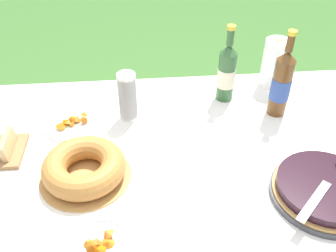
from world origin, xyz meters
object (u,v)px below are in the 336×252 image
bundt_cake (84,168)px  snack_plate_near (97,248)px  serving_knife (331,177)px  cider_bottle_green (227,73)px  cup_stack (128,97)px  paper_towel_roll (275,63)px  snack_plate_left (74,122)px  berry_tart (324,190)px  cider_bottle_amber (281,84)px

bundt_cake → snack_plate_near: size_ratio=1.49×
serving_knife → bundt_cake: (-0.77, 0.13, -0.02)m
cider_bottle_green → snack_plate_near: bearing=-125.1°
cup_stack → paper_towel_roll: paper_towel_roll is taller
snack_plate_left → cup_stack: bearing=7.4°
snack_plate_left → paper_towel_roll: (0.86, 0.23, 0.10)m
snack_plate_near → snack_plate_left: size_ratio=0.87×
serving_knife → snack_plate_left: bearing=-70.9°
snack_plate_near → serving_knife: bearing=12.4°
serving_knife → snack_plate_left: (-0.84, 0.42, -0.05)m
berry_tart → snack_plate_near: 0.71m
berry_tart → snack_plate_left: (-0.82, 0.44, -0.02)m
bundt_cake → cider_bottle_green: 0.71m
bundt_cake → paper_towel_roll: paper_towel_roll is taller
cider_bottle_green → cider_bottle_amber: size_ratio=0.93×
serving_knife → paper_towel_roll: 0.65m
berry_tart → snack_plate_near: bearing=-168.9°
cider_bottle_green → snack_plate_left: (-0.63, -0.13, -0.11)m
cup_stack → snack_plate_left: (-0.22, -0.03, -0.09)m
berry_tart → cup_stack: cup_stack is taller
snack_plate_left → cider_bottle_amber: bearing=0.8°
bundt_cake → snack_plate_near: bundt_cake is taller
berry_tart → snack_plate_left: berry_tart is taller
cup_stack → cider_bottle_amber: cider_bottle_amber is taller
cider_bottle_amber → snack_plate_near: 0.92m
cider_bottle_amber → serving_knife: bearing=-86.3°
snack_plate_left → cider_bottle_green: bearing=12.1°
cup_stack → cider_bottle_green: cider_bottle_green is taller
snack_plate_near → snack_plate_left: (-0.13, 0.58, -0.00)m
bundt_cake → cup_stack: size_ratio=1.50×
paper_towel_roll → snack_plate_near: bearing=-132.5°
paper_towel_roll → cider_bottle_green: bearing=-158.7°
berry_tart → serving_knife: bearing=44.4°
snack_plate_near → paper_towel_roll: paper_towel_roll is taller
berry_tart → bundt_cake: bundt_cake is taller
bundt_cake → cup_stack: bearing=65.4°
snack_plate_near → cider_bottle_green: bearing=54.9°
cup_stack → snack_plate_left: 0.24m
serving_knife → paper_towel_roll: (0.02, 0.65, 0.04)m
serving_knife → snack_plate_left: serving_knife is taller
berry_tart → snack_plate_near: (-0.70, -0.14, -0.01)m
serving_knife → snack_plate_near: 0.74m
berry_tart → bundt_cake: size_ratio=1.09×
berry_tart → cider_bottle_amber: size_ratio=0.93×
cider_bottle_amber → cider_bottle_green: bearing=146.9°
cider_bottle_amber → snack_plate_near: bearing=-139.5°
cider_bottle_green → cider_bottle_amber: 0.23m
cup_stack → paper_towel_roll: bearing=17.0°
cider_bottle_green → paper_towel_roll: 0.25m
berry_tart → cider_bottle_amber: bearing=90.9°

